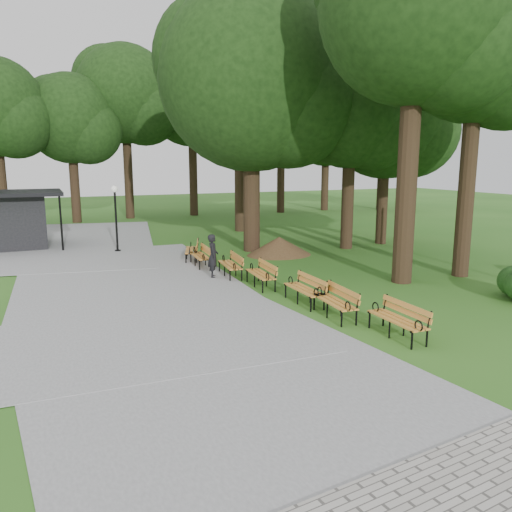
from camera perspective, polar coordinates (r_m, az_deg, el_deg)
name	(u,v)px	position (r m, az deg, el deg)	size (l,w,h in m)	color
ground	(266,296)	(16.17, 1.15, -4.61)	(100.00, 100.00, 0.00)	#2A601B
path	(124,287)	(17.84, -14.79, -3.39)	(12.00, 38.00, 0.06)	gray
person	(213,256)	(18.57, -4.93, -0.01)	(0.60, 0.39, 1.64)	black
kiosk	(8,220)	(27.62, -26.46, 3.70)	(4.52, 3.93, 2.83)	black
lamp_post	(115,205)	(24.55, -15.76, 5.68)	(0.32, 0.32, 3.16)	black
dirt_mound	(279,246)	(23.14, 2.65, 1.17)	(2.56, 2.56, 0.85)	#47301C
bench_0	(397,320)	(12.89, 15.81, -7.04)	(1.90, 0.64, 0.88)	orange
bench_1	(334,302)	(14.10, 8.95, -5.20)	(1.90, 0.64, 0.88)	orange
bench_2	(304,290)	(15.30, 5.52, -3.84)	(1.90, 0.64, 0.88)	orange
bench_3	(261,274)	(17.25, 0.52, -2.11)	(1.90, 0.64, 0.88)	orange
bench_4	(230,265)	(18.80, -2.97, -1.04)	(1.90, 0.64, 0.88)	orange
bench_5	(200,256)	(20.67, -6.39, -0.01)	(1.90, 0.64, 0.88)	orange
bench_6	(192,250)	(22.09, -7.37, 0.67)	(1.90, 0.64, 0.88)	orange
lawn_tree_0	(417,8)	(18.89, 17.87, 25.37)	(6.43, 6.43, 12.50)	black
lawn_tree_1	(351,110)	(25.11, 10.76, 16.05)	(5.59, 5.59, 9.50)	black
lawn_tree_2	(251,78)	(24.15, -0.52, 19.60)	(8.49, 8.49, 12.26)	black
lawn_tree_3	(478,41)	(20.49, 24.02, 21.46)	(5.74, 5.74, 11.33)	black
lawn_tree_4	(240,97)	(31.08, -1.80, 17.64)	(6.72, 6.72, 11.41)	black
lawn_tree_5	(386,116)	(26.95, 14.66, 15.17)	(6.31, 6.31, 9.68)	black
tree_backdrop	(217,107)	(39.67, -4.53, 16.64)	(37.53, 10.14, 16.69)	black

